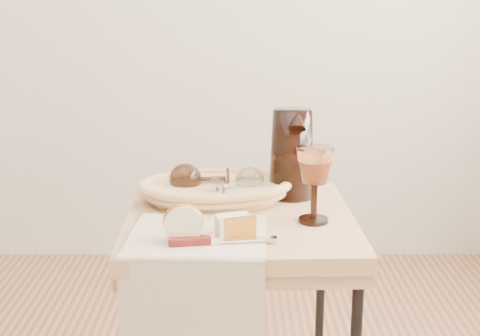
{
  "coord_description": "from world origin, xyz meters",
  "views": [
    {
      "loc": [
        0.53,
        -1.03,
        1.18
      ],
      "look_at": [
        0.53,
        0.4,
        0.79
      ],
      "focal_mm": 49.16,
      "sensor_mm": 36.0,
      "label": 1
    }
  ],
  "objects_px": {
    "goblet_lying_a": "(204,179)",
    "pitcher": "(292,154)",
    "bread_basket": "(216,191)",
    "goblet_lying_b": "(236,184)",
    "wine_goblet": "(314,185)",
    "apple_half": "(183,222)",
    "table_knife": "(219,239)",
    "tea_towel": "(198,236)"
  },
  "relations": [
    {
      "from": "goblet_lying_a",
      "to": "pitcher",
      "type": "relative_size",
      "value": 0.5
    },
    {
      "from": "bread_basket",
      "to": "goblet_lying_b",
      "type": "bearing_deg",
      "value": -27.69
    },
    {
      "from": "wine_goblet",
      "to": "bread_basket",
      "type": "bearing_deg",
      "value": 145.79
    },
    {
      "from": "goblet_lying_b",
      "to": "apple_half",
      "type": "bearing_deg",
      "value": -152.45
    },
    {
      "from": "table_knife",
      "to": "pitcher",
      "type": "bearing_deg",
      "value": 55.26
    },
    {
      "from": "pitcher",
      "to": "apple_half",
      "type": "xyz_separation_m",
      "value": [
        -0.25,
        -0.32,
        -0.07
      ]
    },
    {
      "from": "goblet_lying_b",
      "to": "table_knife",
      "type": "xyz_separation_m",
      "value": [
        -0.03,
        -0.28,
        -0.03
      ]
    },
    {
      "from": "table_knife",
      "to": "tea_towel",
      "type": "bearing_deg",
      "value": 123.89
    },
    {
      "from": "goblet_lying_b",
      "to": "apple_half",
      "type": "xyz_separation_m",
      "value": [
        -0.11,
        -0.26,
        -0.0
      ]
    },
    {
      "from": "goblet_lying_b",
      "to": "wine_goblet",
      "type": "height_order",
      "value": "wine_goblet"
    },
    {
      "from": "goblet_lying_a",
      "to": "table_knife",
      "type": "relative_size",
      "value": 0.6
    },
    {
      "from": "apple_half",
      "to": "tea_towel",
      "type": "bearing_deg",
      "value": 45.03
    },
    {
      "from": "apple_half",
      "to": "table_knife",
      "type": "height_order",
      "value": "apple_half"
    },
    {
      "from": "table_knife",
      "to": "wine_goblet",
      "type": "bearing_deg",
      "value": 27.2
    },
    {
      "from": "apple_half",
      "to": "table_knife",
      "type": "distance_m",
      "value": 0.08
    },
    {
      "from": "goblet_lying_b",
      "to": "wine_goblet",
      "type": "bearing_deg",
      "value": -77.28
    },
    {
      "from": "tea_towel",
      "to": "goblet_lying_a",
      "type": "bearing_deg",
      "value": 92.94
    },
    {
      "from": "pitcher",
      "to": "apple_half",
      "type": "bearing_deg",
      "value": -118.57
    },
    {
      "from": "goblet_lying_a",
      "to": "goblet_lying_b",
      "type": "height_order",
      "value": "goblet_lying_a"
    },
    {
      "from": "goblet_lying_b",
      "to": "apple_half",
      "type": "distance_m",
      "value": 0.28
    },
    {
      "from": "goblet_lying_b",
      "to": "apple_half",
      "type": "height_order",
      "value": "goblet_lying_b"
    },
    {
      "from": "tea_towel",
      "to": "goblet_lying_b",
      "type": "bearing_deg",
      "value": 73.56
    },
    {
      "from": "tea_towel",
      "to": "goblet_lying_b",
      "type": "relative_size",
      "value": 2.42
    },
    {
      "from": "goblet_lying_a",
      "to": "tea_towel",
      "type": "bearing_deg",
      "value": 85.57
    },
    {
      "from": "pitcher",
      "to": "bread_basket",
      "type": "bearing_deg",
      "value": -158.86
    },
    {
      "from": "goblet_lying_b",
      "to": "wine_goblet",
      "type": "distance_m",
      "value": 0.23
    },
    {
      "from": "apple_half",
      "to": "table_knife",
      "type": "xyz_separation_m",
      "value": [
        0.07,
        -0.02,
        -0.03
      ]
    },
    {
      "from": "goblet_lying_a",
      "to": "table_knife",
      "type": "bearing_deg",
      "value": 93.79
    },
    {
      "from": "tea_towel",
      "to": "goblet_lying_a",
      "type": "distance_m",
      "value": 0.27
    },
    {
      "from": "tea_towel",
      "to": "wine_goblet",
      "type": "bearing_deg",
      "value": 23.06
    },
    {
      "from": "goblet_lying_a",
      "to": "pitcher",
      "type": "xyz_separation_m",
      "value": [
        0.22,
        0.03,
        0.06
      ]
    },
    {
      "from": "goblet_lying_b",
      "to": "pitcher",
      "type": "relative_size",
      "value": 0.45
    },
    {
      "from": "tea_towel",
      "to": "apple_half",
      "type": "height_order",
      "value": "apple_half"
    },
    {
      "from": "pitcher",
      "to": "apple_half",
      "type": "height_order",
      "value": "pitcher"
    },
    {
      "from": "apple_half",
      "to": "pitcher",
      "type": "bearing_deg",
      "value": 48.42
    },
    {
      "from": "apple_half",
      "to": "table_knife",
      "type": "bearing_deg",
      "value": -19.48
    },
    {
      "from": "pitcher",
      "to": "wine_goblet",
      "type": "xyz_separation_m",
      "value": [
        0.04,
        -0.19,
        -0.02
      ]
    },
    {
      "from": "apple_half",
      "to": "table_knife",
      "type": "relative_size",
      "value": 0.39
    },
    {
      "from": "wine_goblet",
      "to": "goblet_lying_b",
      "type": "bearing_deg",
      "value": 142.77
    },
    {
      "from": "pitcher",
      "to": "apple_half",
      "type": "distance_m",
      "value": 0.41
    },
    {
      "from": "goblet_lying_a",
      "to": "apple_half",
      "type": "relative_size",
      "value": 1.54
    },
    {
      "from": "wine_goblet",
      "to": "table_knife",
      "type": "bearing_deg",
      "value": -145.2
    }
  ]
}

